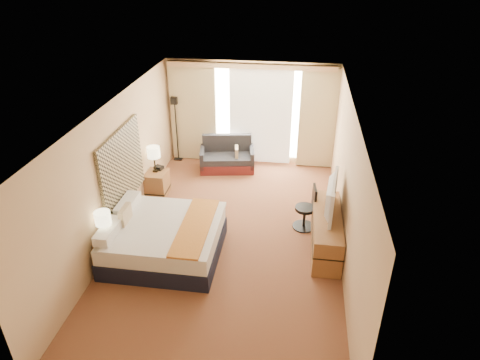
# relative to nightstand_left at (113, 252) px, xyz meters

# --- Properties ---
(floor) EXTENTS (4.20, 7.00, 0.02)m
(floor) POSITION_rel_nightstand_left_xyz_m (1.87, 1.05, -0.28)
(floor) COLOR maroon
(floor) RESTS_ON ground
(ceiling) EXTENTS (4.20, 7.00, 0.02)m
(ceiling) POSITION_rel_nightstand_left_xyz_m (1.87, 1.05, 2.33)
(ceiling) COLOR white
(ceiling) RESTS_ON wall_back
(wall_back) EXTENTS (4.20, 0.02, 2.60)m
(wall_back) POSITION_rel_nightstand_left_xyz_m (1.87, 4.55, 1.02)
(wall_back) COLOR tan
(wall_back) RESTS_ON ground
(wall_front) EXTENTS (4.20, 0.02, 2.60)m
(wall_front) POSITION_rel_nightstand_left_xyz_m (1.87, -2.45, 1.02)
(wall_front) COLOR tan
(wall_front) RESTS_ON ground
(wall_left) EXTENTS (0.02, 7.00, 2.60)m
(wall_left) POSITION_rel_nightstand_left_xyz_m (-0.23, 1.05, 1.02)
(wall_left) COLOR tan
(wall_left) RESTS_ON ground
(wall_right) EXTENTS (0.02, 7.00, 2.60)m
(wall_right) POSITION_rel_nightstand_left_xyz_m (3.97, 1.05, 1.02)
(wall_right) COLOR tan
(wall_right) RESTS_ON ground
(headboard) EXTENTS (0.06, 1.85, 1.50)m
(headboard) POSITION_rel_nightstand_left_xyz_m (-0.19, 1.25, 1.01)
(headboard) COLOR black
(headboard) RESTS_ON wall_left
(nightstand_left) EXTENTS (0.45, 0.52, 0.55)m
(nightstand_left) POSITION_rel_nightstand_left_xyz_m (0.00, 0.00, 0.00)
(nightstand_left) COLOR brown
(nightstand_left) RESTS_ON floor
(nightstand_right) EXTENTS (0.45, 0.52, 0.55)m
(nightstand_right) POSITION_rel_nightstand_left_xyz_m (0.00, 2.50, 0.00)
(nightstand_right) COLOR brown
(nightstand_right) RESTS_ON floor
(media_dresser) EXTENTS (0.50, 1.80, 0.70)m
(media_dresser) POSITION_rel_nightstand_left_xyz_m (3.70, 1.05, 0.07)
(media_dresser) COLOR brown
(media_dresser) RESTS_ON floor
(window) EXTENTS (2.30, 0.02, 2.30)m
(window) POSITION_rel_nightstand_left_xyz_m (2.12, 4.52, 1.04)
(window) COLOR white
(window) RESTS_ON wall_back
(curtains) EXTENTS (4.12, 0.19, 2.56)m
(curtains) POSITION_rel_nightstand_left_xyz_m (1.87, 4.44, 1.13)
(curtains) COLOR beige
(curtains) RESTS_ON floor
(bed) EXTENTS (1.96, 1.79, 0.95)m
(bed) POSITION_rel_nightstand_left_xyz_m (0.81, 0.40, 0.07)
(bed) COLOR black
(bed) RESTS_ON floor
(loveseat) EXTENTS (1.43, 0.93, 0.83)m
(loveseat) POSITION_rel_nightstand_left_xyz_m (1.35, 3.98, -0.00)
(loveseat) COLOR maroon
(loveseat) RESTS_ON floor
(floor_lamp) EXTENTS (0.22, 0.22, 1.70)m
(floor_lamp) POSITION_rel_nightstand_left_xyz_m (-0.03, 4.35, 0.93)
(floor_lamp) COLOR black
(floor_lamp) RESTS_ON floor
(desk_chair) EXTENTS (0.45, 0.45, 0.92)m
(desk_chair) POSITION_rel_nightstand_left_xyz_m (3.35, 1.65, 0.14)
(desk_chair) COLOR black
(desk_chair) RESTS_ON floor
(lamp_left) EXTENTS (0.27, 0.27, 0.57)m
(lamp_left) POSITION_rel_nightstand_left_xyz_m (-0.06, -0.03, 0.71)
(lamp_left) COLOR black
(lamp_left) RESTS_ON nightstand_left
(lamp_right) EXTENTS (0.28, 0.28, 0.60)m
(lamp_right) POSITION_rel_nightstand_left_xyz_m (-0.03, 2.55, 0.74)
(lamp_right) COLOR black
(lamp_right) RESTS_ON nightstand_right
(tissue_box) EXTENTS (0.16, 0.16, 0.11)m
(tissue_box) POSITION_rel_nightstand_left_xyz_m (0.04, 0.03, 0.33)
(tissue_box) COLOR #7EA4C3
(tissue_box) RESTS_ON nightstand_left
(telephone) EXTENTS (0.23, 0.20, 0.07)m
(telephone) POSITION_rel_nightstand_left_xyz_m (0.01, 2.67, 0.31)
(telephone) COLOR black
(telephone) RESTS_ON nightstand_right
(television) EXTENTS (0.28, 1.17, 0.67)m
(television) POSITION_rel_nightstand_left_xyz_m (3.65, 1.17, 0.76)
(television) COLOR black
(television) RESTS_ON media_dresser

